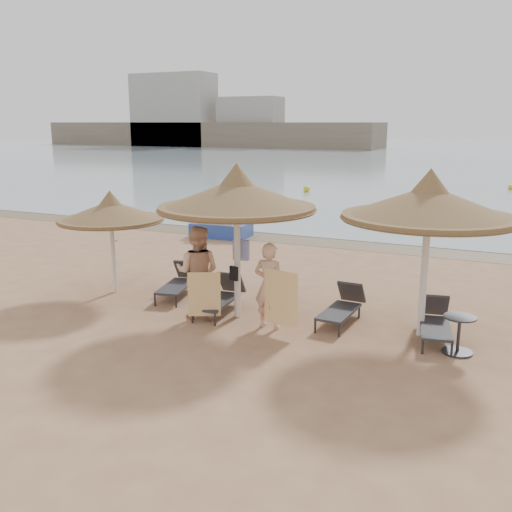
{
  "coord_description": "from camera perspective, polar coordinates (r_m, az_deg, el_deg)",
  "views": [
    {
      "loc": [
        4.78,
        -8.95,
        4.01
      ],
      "look_at": [
        0.08,
        1.2,
        1.38
      ],
      "focal_mm": 40.0,
      "sensor_mm": 36.0,
      "label": 1
    }
  ],
  "objects": [
    {
      "name": "ground",
      "position": [
        10.91,
        -3.07,
        -8.34
      ],
      "size": [
        160.0,
        160.0,
        0.0
      ],
      "primitive_type": "plane",
      "color": "#A87A58",
      "rests_on": "ground"
    },
    {
      "name": "sea",
      "position": [
        89.16,
        22.08,
        9.71
      ],
      "size": [
        200.0,
        140.0,
        0.03
      ],
      "primitive_type": "cube",
      "color": "#82959F",
      "rests_on": "ground"
    },
    {
      "name": "wet_sand_strip",
      "position": [
        19.38,
        10.02,
        1.1
      ],
      "size": [
        200.0,
        1.6,
        0.01
      ],
      "primitive_type": "cube",
      "color": "brown",
      "rests_on": "ground"
    },
    {
      "name": "far_shore",
      "position": [
        91.78,
        5.99,
        12.47
      ],
      "size": [
        150.0,
        54.8,
        12.0
      ],
      "color": "#75644F",
      "rests_on": "ground"
    },
    {
      "name": "palapa_left",
      "position": [
        13.82,
        -14.33,
        4.31
      ],
      "size": [
        2.49,
        2.49,
        2.47
      ],
      "rotation": [
        0.0,
        0.0,
        -0.19
      ],
      "color": "silver",
      "rests_on": "ground"
    },
    {
      "name": "palapa_center",
      "position": [
        11.55,
        -1.94,
        6.05
      ],
      "size": [
        3.25,
        3.25,
        3.22
      ],
      "rotation": [
        0.0,
        0.0,
        0.35
      ],
      "color": "silver",
      "rests_on": "ground"
    },
    {
      "name": "palapa_right",
      "position": [
        10.94,
        16.91,
        5.0
      ],
      "size": [
        3.23,
        3.23,
        3.2
      ],
      "rotation": [
        0.0,
        0.0,
        0.35
      ],
      "color": "silver",
      "rests_on": "ground"
    },
    {
      "name": "lounger_far_left",
      "position": [
        13.6,
        -7.7,
        -2.55
      ],
      "size": [
        0.89,
        1.74,
        0.75
      ],
      "rotation": [
        0.0,
        0.0,
        0.21
      ],
      "color": "#2B2B2F",
      "rests_on": "ground"
    },
    {
      "name": "lounger_near_left",
      "position": [
        12.39,
        -3.47,
        -4.01
      ],
      "size": [
        0.69,
        1.73,
        0.76
      ],
      "rotation": [
        0.0,
        0.0,
        0.08
      ],
      "color": "#2B2B2F",
      "rests_on": "ground"
    },
    {
      "name": "lounger_near_right",
      "position": [
        11.87,
        8.67,
        -4.97
      ],
      "size": [
        0.63,
        1.66,
        0.73
      ],
      "rotation": [
        0.0,
        0.0,
        -0.05
      ],
      "color": "#2B2B2F",
      "rests_on": "ground"
    },
    {
      "name": "lounger_far_right",
      "position": [
        11.39,
        17.48,
        -6.25
      ],
      "size": [
        0.84,
        1.7,
        0.73
      ],
      "rotation": [
        0.0,
        0.0,
        0.19
      ],
      "color": "#2B2B2F",
      "rests_on": "ground"
    },
    {
      "name": "side_table",
      "position": [
        10.79,
        19.59,
        -7.53
      ],
      "size": [
        0.57,
        0.57,
        0.69
      ],
      "rotation": [
        0.0,
        0.0,
        0.08
      ],
      "color": "#2B2B2F",
      "rests_on": "ground"
    },
    {
      "name": "person_left",
      "position": [
        11.85,
        -5.87,
        -0.88
      ],
      "size": [
        1.16,
        0.88,
        2.26
      ],
      "primitive_type": "imported",
      "rotation": [
        0.0,
        0.0,
        3.35
      ],
      "color": "tan",
      "rests_on": "ground"
    },
    {
      "name": "person_right",
      "position": [
        11.19,
        1.34,
        -2.31
      ],
      "size": [
        0.94,
        0.63,
        2.02
      ],
      "primitive_type": "imported",
      "rotation": [
        0.0,
        0.0,
        3.12
      ],
      "color": "tan",
      "rests_on": "ground"
    },
    {
      "name": "towel_left",
      "position": [
        11.53,
        -5.2,
        -3.84
      ],
      "size": [
        0.6,
        0.31,
        0.92
      ],
      "rotation": [
        0.0,
        0.0,
        0.46
      ],
      "color": "orange",
      "rests_on": "ground"
    },
    {
      "name": "towel_right",
      "position": [
        10.91,
        2.5,
        -4.2
      ],
      "size": [
        0.75,
        0.18,
        1.07
      ],
      "rotation": [
        0.0,
        0.0,
        -0.21
      ],
      "color": "orange",
      "rests_on": "ground"
    },
    {
      "name": "bag_patterned",
      "position": [
        11.91,
        -1.5,
        0.61
      ],
      "size": [
        0.35,
        0.16,
        0.43
      ],
      "rotation": [
        0.0,
        0.0,
        0.16
      ],
      "color": "white",
      "rests_on": "ground"
    },
    {
      "name": "bag_dark",
      "position": [
        11.72,
        -2.23,
        -1.75
      ],
      "size": [
        0.22,
        0.14,
        0.29
      ],
      "rotation": [
        0.0,
        0.0,
        -0.4
      ],
      "color": "black",
      "rests_on": "ground"
    },
    {
      "name": "pedal_boat",
      "position": [
        20.49,
        -3.56,
        2.92
      ],
      "size": [
        2.11,
        1.35,
        0.94
      ],
      "rotation": [
        0.0,
        0.0,
        0.08
      ],
      "color": "#254198",
      "rests_on": "ground"
    },
    {
      "name": "buoy_left",
      "position": [
        33.76,
        5.08,
        6.69
      ],
      "size": [
        0.38,
        0.38,
        0.38
      ],
      "primitive_type": "sphere",
      "color": "gold",
      "rests_on": "ground"
    },
    {
      "name": "buoy_mid",
      "position": [
        38.24,
        24.11,
        6.3
      ],
      "size": [
        0.31,
        0.31,
        0.31
      ],
      "primitive_type": "sphere",
      "color": "gold",
      "rests_on": "ground"
    }
  ]
}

